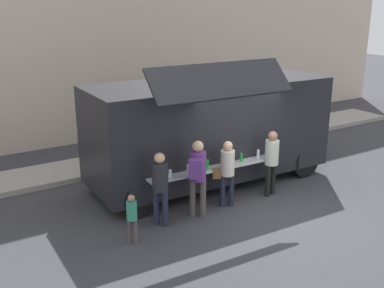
{
  "coord_description": "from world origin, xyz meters",
  "views": [
    {
      "loc": [
        -6.75,
        -7.39,
        4.72
      ],
      "look_at": [
        -0.87,
        1.92,
        1.3
      ],
      "focal_mm": 43.45,
      "sensor_mm": 36.0,
      "label": 1
    }
  ],
  "objects_px": {
    "customer_mid_with_backpack": "(198,171)",
    "child_near_queue": "(132,214)",
    "customer_front_ordering": "(227,168)",
    "customer_rear_waiting": "(160,183)",
    "food_truck_main": "(210,128)",
    "customer_extra_browsing": "(272,158)",
    "trash_bin": "(262,125)"
  },
  "relations": [
    {
      "from": "customer_mid_with_backpack",
      "to": "child_near_queue",
      "type": "bearing_deg",
      "value": 141.3
    },
    {
      "from": "customer_front_ordering",
      "to": "child_near_queue",
      "type": "height_order",
      "value": "customer_front_ordering"
    },
    {
      "from": "customer_rear_waiting",
      "to": "customer_mid_with_backpack",
      "type": "bearing_deg",
      "value": -38.81
    },
    {
      "from": "customer_mid_with_backpack",
      "to": "customer_rear_waiting",
      "type": "xyz_separation_m",
      "value": [
        -0.9,
        0.08,
        -0.1
      ]
    },
    {
      "from": "child_near_queue",
      "to": "food_truck_main",
      "type": "bearing_deg",
      "value": -0.3
    },
    {
      "from": "customer_front_ordering",
      "to": "customer_mid_with_backpack",
      "type": "bearing_deg",
      "value": 120.27
    },
    {
      "from": "customer_rear_waiting",
      "to": "child_near_queue",
      "type": "xyz_separation_m",
      "value": [
        -0.86,
        -0.38,
        -0.37
      ]
    },
    {
      "from": "child_near_queue",
      "to": "customer_extra_browsing",
      "type": "bearing_deg",
      "value": -26.17
    },
    {
      "from": "trash_bin",
      "to": "customer_mid_with_backpack",
      "type": "bearing_deg",
      "value": -143.11
    },
    {
      "from": "customer_mid_with_backpack",
      "to": "child_near_queue",
      "type": "xyz_separation_m",
      "value": [
        -1.75,
        -0.3,
        -0.47
      ]
    },
    {
      "from": "customer_front_ordering",
      "to": "customer_rear_waiting",
      "type": "relative_size",
      "value": 0.97
    },
    {
      "from": "food_truck_main",
      "to": "customer_front_ordering",
      "type": "bearing_deg",
      "value": -108.4
    },
    {
      "from": "food_truck_main",
      "to": "child_near_queue",
      "type": "bearing_deg",
      "value": -147.24
    },
    {
      "from": "customer_front_ordering",
      "to": "customer_mid_with_backpack",
      "type": "relative_size",
      "value": 0.9
    },
    {
      "from": "food_truck_main",
      "to": "customer_front_ordering",
      "type": "xyz_separation_m",
      "value": [
        -0.55,
        -1.51,
        -0.55
      ]
    },
    {
      "from": "trash_bin",
      "to": "customer_front_ordering",
      "type": "height_order",
      "value": "customer_front_ordering"
    },
    {
      "from": "customer_mid_with_backpack",
      "to": "child_near_queue",
      "type": "height_order",
      "value": "customer_mid_with_backpack"
    },
    {
      "from": "customer_mid_with_backpack",
      "to": "customer_rear_waiting",
      "type": "bearing_deg",
      "value": 126.41
    },
    {
      "from": "food_truck_main",
      "to": "customer_mid_with_backpack",
      "type": "height_order",
      "value": "food_truck_main"
    },
    {
      "from": "food_truck_main",
      "to": "customer_extra_browsing",
      "type": "xyz_separation_m",
      "value": [
        0.78,
        -1.56,
        -0.51
      ]
    },
    {
      "from": "food_truck_main",
      "to": "customer_rear_waiting",
      "type": "relative_size",
      "value": 3.87
    },
    {
      "from": "customer_mid_with_backpack",
      "to": "customer_extra_browsing",
      "type": "distance_m",
      "value": 2.22
    },
    {
      "from": "customer_mid_with_backpack",
      "to": "customer_rear_waiting",
      "type": "relative_size",
      "value": 1.08
    },
    {
      "from": "trash_bin",
      "to": "customer_front_ordering",
      "type": "bearing_deg",
      "value": -138.76
    },
    {
      "from": "food_truck_main",
      "to": "child_near_queue",
      "type": "relative_size",
      "value": 6.14
    },
    {
      "from": "customer_front_ordering",
      "to": "customer_rear_waiting",
      "type": "bearing_deg",
      "value": 113.91
    },
    {
      "from": "trash_bin",
      "to": "customer_front_ordering",
      "type": "xyz_separation_m",
      "value": [
        -4.36,
        -3.83,
        0.45
      ]
    },
    {
      "from": "customer_mid_with_backpack",
      "to": "child_near_queue",
      "type": "relative_size",
      "value": 1.71
    },
    {
      "from": "food_truck_main",
      "to": "customer_extra_browsing",
      "type": "bearing_deg",
      "value": -61.75
    },
    {
      "from": "customer_front_ordering",
      "to": "customer_rear_waiting",
      "type": "distance_m",
      "value": 1.79
    },
    {
      "from": "trash_bin",
      "to": "customer_mid_with_backpack",
      "type": "relative_size",
      "value": 0.57
    },
    {
      "from": "customer_rear_waiting",
      "to": "customer_extra_browsing",
      "type": "relative_size",
      "value": 1.0
    }
  ]
}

